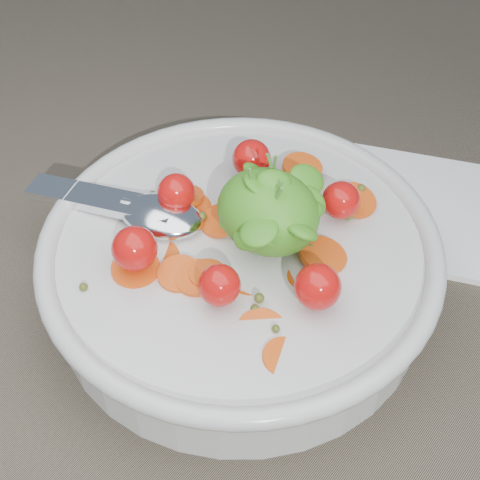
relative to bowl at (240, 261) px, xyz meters
The scene contains 3 objects.
ground 0.04m from the bowl, 48.15° to the left, with size 6.00×6.00×0.00m, color #6A5E4B.
bowl is the anchor object (origin of this frame).
napkin 0.20m from the bowl, 65.46° to the left, with size 0.17×0.15×0.01m, color white.
Camera 1 is at (0.21, -0.28, 0.43)m, focal length 50.00 mm.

